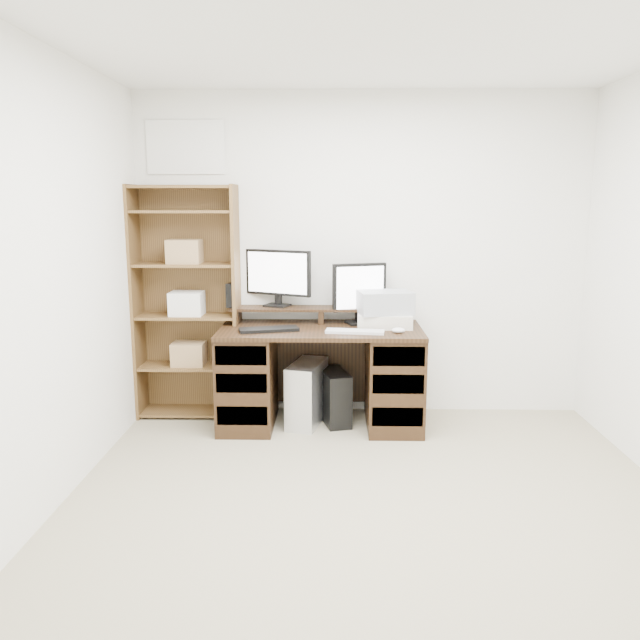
{
  "coord_description": "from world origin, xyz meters",
  "views": [
    {
      "loc": [
        -0.22,
        -2.9,
        1.68
      ],
      "look_at": [
        -0.31,
        1.43,
        0.85
      ],
      "focal_mm": 35.0,
      "sensor_mm": 36.0,
      "label": 1
    }
  ],
  "objects_px": {
    "monitor_small": "(359,291)",
    "tower_black": "(335,397)",
    "desk": "(321,375)",
    "printer": "(385,320)",
    "monitor_wide": "(278,275)",
    "tower_silver": "(307,393)",
    "bookshelf": "(187,301)"
  },
  "relations": [
    {
      "from": "bookshelf",
      "to": "tower_black",
      "type": "bearing_deg",
      "value": -8.3
    },
    {
      "from": "monitor_wide",
      "to": "tower_black",
      "type": "height_order",
      "value": "monitor_wide"
    },
    {
      "from": "tower_black",
      "to": "bookshelf",
      "type": "xyz_separation_m",
      "value": [
        -1.14,
        0.17,
        0.72
      ]
    },
    {
      "from": "desk",
      "to": "monitor_wide",
      "type": "bearing_deg",
      "value": 142.49
    },
    {
      "from": "desk",
      "to": "bookshelf",
      "type": "bearing_deg",
      "value": 168.41
    },
    {
      "from": "monitor_wide",
      "to": "tower_silver",
      "type": "distance_m",
      "value": 0.94
    },
    {
      "from": "tower_silver",
      "to": "tower_black",
      "type": "distance_m",
      "value": 0.22
    },
    {
      "from": "monitor_wide",
      "to": "printer",
      "type": "bearing_deg",
      "value": 10.42
    },
    {
      "from": "printer",
      "to": "tower_silver",
      "type": "xyz_separation_m",
      "value": [
        -0.58,
        -0.04,
        -0.56
      ]
    },
    {
      "from": "monitor_wide",
      "to": "bookshelf",
      "type": "height_order",
      "value": "bookshelf"
    },
    {
      "from": "tower_black",
      "to": "bookshelf",
      "type": "height_order",
      "value": "bookshelf"
    },
    {
      "from": "desk",
      "to": "printer",
      "type": "height_order",
      "value": "printer"
    },
    {
      "from": "desk",
      "to": "tower_black",
      "type": "relative_size",
      "value": 3.46
    },
    {
      "from": "bookshelf",
      "to": "monitor_wide",
      "type": "bearing_deg",
      "value": 3.63
    },
    {
      "from": "monitor_wide",
      "to": "bookshelf",
      "type": "distance_m",
      "value": 0.73
    },
    {
      "from": "monitor_wide",
      "to": "printer",
      "type": "xyz_separation_m",
      "value": [
        0.81,
        -0.2,
        -0.31
      ]
    },
    {
      "from": "bookshelf",
      "to": "printer",
      "type": "bearing_deg",
      "value": -5.7
    },
    {
      "from": "desk",
      "to": "tower_black",
      "type": "height_order",
      "value": "desk"
    },
    {
      "from": "desk",
      "to": "monitor_wide",
      "type": "height_order",
      "value": "monitor_wide"
    },
    {
      "from": "tower_silver",
      "to": "printer",
      "type": "bearing_deg",
      "value": 18.6
    },
    {
      "from": "tower_black",
      "to": "bookshelf",
      "type": "bearing_deg",
      "value": 157.03
    },
    {
      "from": "monitor_wide",
      "to": "monitor_small",
      "type": "xyz_separation_m",
      "value": [
        0.63,
        -0.08,
        -0.11
      ]
    },
    {
      "from": "desk",
      "to": "monitor_small",
      "type": "relative_size",
      "value": 3.24
    },
    {
      "from": "tower_black",
      "to": "bookshelf",
      "type": "relative_size",
      "value": 0.24
    },
    {
      "from": "monitor_small",
      "to": "tower_black",
      "type": "height_order",
      "value": "monitor_small"
    },
    {
      "from": "printer",
      "to": "bookshelf",
      "type": "distance_m",
      "value": 1.53
    },
    {
      "from": "monitor_small",
      "to": "tower_black",
      "type": "relative_size",
      "value": 1.07
    },
    {
      "from": "monitor_small",
      "to": "printer",
      "type": "distance_m",
      "value": 0.3
    },
    {
      "from": "desk",
      "to": "monitor_wide",
      "type": "relative_size",
      "value": 2.89
    },
    {
      "from": "desk",
      "to": "tower_silver",
      "type": "height_order",
      "value": "desk"
    },
    {
      "from": "tower_silver",
      "to": "bookshelf",
      "type": "height_order",
      "value": "bookshelf"
    },
    {
      "from": "monitor_wide",
      "to": "tower_silver",
      "type": "relative_size",
      "value": 1.09
    }
  ]
}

